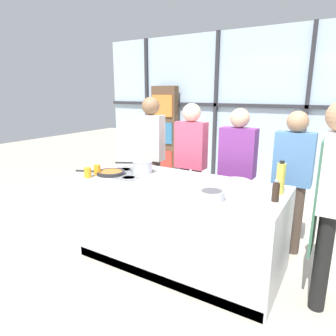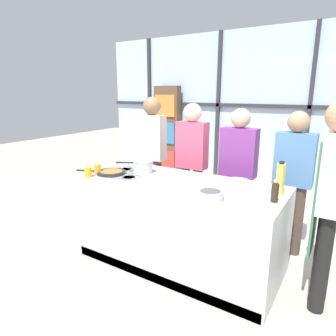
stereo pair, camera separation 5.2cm
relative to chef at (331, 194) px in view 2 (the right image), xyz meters
name	(u,v)px [view 2 (the right image)]	position (x,y,z in m)	size (l,w,h in m)	color
ground_plane	(179,261)	(-1.33, -0.06, -0.99)	(18.00, 18.00, 0.00)	#BCB29E
back_window_wall	(260,114)	(-1.33, 2.70, 0.41)	(6.40, 0.10, 2.80)	silver
bookshelf	(167,134)	(-3.11, 2.52, -0.05)	(0.53, 0.19, 1.88)	brown
demo_island	(179,223)	(-1.33, -0.06, -0.55)	(2.04, 0.91, 0.89)	#B7BABF
chef	(331,194)	(0.00, 0.00, 0.00)	(0.24, 0.40, 1.71)	black
spectator_far_left	(152,148)	(-2.25, 0.77, 0.02)	(0.36, 0.24, 1.71)	#47382D
spectator_center_left	(192,158)	(-1.63, 0.77, -0.05)	(0.39, 0.23, 1.63)	#47382D
spectator_center_right	(238,167)	(-1.02, 0.77, -0.09)	(0.42, 0.22, 1.59)	black
spectator_far_right	(293,175)	(-0.41, 0.77, -0.09)	(0.40, 0.22, 1.58)	#47382D
frying_pan	(110,172)	(-2.14, -0.19, -0.09)	(0.54, 0.33, 0.04)	#232326
saucepan	(143,166)	(-1.89, 0.07, -0.04)	(0.38, 0.27, 0.13)	silver
white_plate	(238,181)	(-0.85, 0.28, -0.10)	(0.24, 0.24, 0.01)	white
mixing_bowl	(210,195)	(-0.86, -0.35, -0.06)	(0.22, 0.22, 0.08)	silver
oil_bottle	(280,179)	(-0.41, 0.10, 0.04)	(0.08, 0.08, 0.30)	#E0CC4C
pepper_grinder	(275,192)	(-0.40, -0.12, -0.02)	(0.06, 0.06, 0.19)	#332319
juice_glass_near	(88,172)	(-2.25, -0.41, -0.05)	(0.07, 0.07, 0.11)	orange
juice_glass_far	(98,169)	(-2.25, -0.27, -0.05)	(0.07, 0.07, 0.11)	orange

